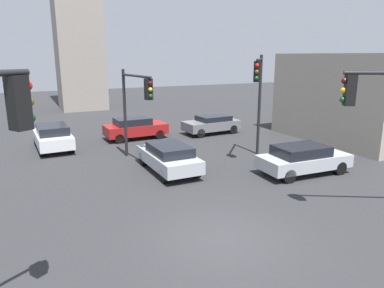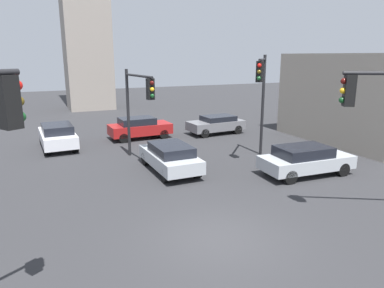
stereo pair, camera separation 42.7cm
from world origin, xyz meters
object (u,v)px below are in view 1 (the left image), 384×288
at_px(car_2, 169,157).
at_px(traffic_light_1, 258,87).
at_px(car_1, 135,128).
at_px(car_0, 303,159).
at_px(traffic_light_0, 136,98).
at_px(car_6, 212,124).
at_px(car_4, 53,136).

bearing_deg(car_2, traffic_light_1, -91.30).
bearing_deg(car_1, car_0, -66.73).
relative_size(traffic_light_0, car_1, 1.15).
height_order(car_0, car_2, car_0).
bearing_deg(car_6, car_0, 83.82).
distance_m(car_2, car_4, 8.42).
distance_m(traffic_light_0, car_0, 8.76).
relative_size(car_0, car_2, 1.04).
height_order(traffic_light_1, car_1, traffic_light_1).
distance_m(car_0, car_6, 9.86).
xyz_separation_m(traffic_light_0, car_6, (6.99, 4.67, -2.70)).
xyz_separation_m(car_1, car_4, (-5.29, -0.59, 0.03)).
height_order(traffic_light_0, car_4, traffic_light_0).
bearing_deg(car_0, car_6, 90.13).
relative_size(traffic_light_1, car_0, 1.25).
bearing_deg(car_2, car_6, -42.49).
xyz_separation_m(traffic_light_0, car_4, (-3.78, 4.90, -2.63)).
xyz_separation_m(traffic_light_1, car_2, (-5.08, 0.08, -3.17)).
relative_size(car_1, car_2, 0.97).
distance_m(car_0, car_2, 6.44).
bearing_deg(car_2, traffic_light_0, 21.95).
height_order(car_2, car_4, car_4).
bearing_deg(car_6, car_2, 44.40).
bearing_deg(car_4, car_0, -136.59).
xyz_separation_m(traffic_light_1, car_0, (0.59, -2.99, -3.17)).
relative_size(traffic_light_1, car_1, 1.33).
xyz_separation_m(car_1, car_6, (5.48, -0.82, -0.05)).
bearing_deg(car_0, car_1, 118.00).
height_order(traffic_light_0, car_1, traffic_light_0).
bearing_deg(traffic_light_1, car_2, -50.33).
height_order(traffic_light_0, traffic_light_1, traffic_light_1).
distance_m(car_0, car_4, 14.43).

